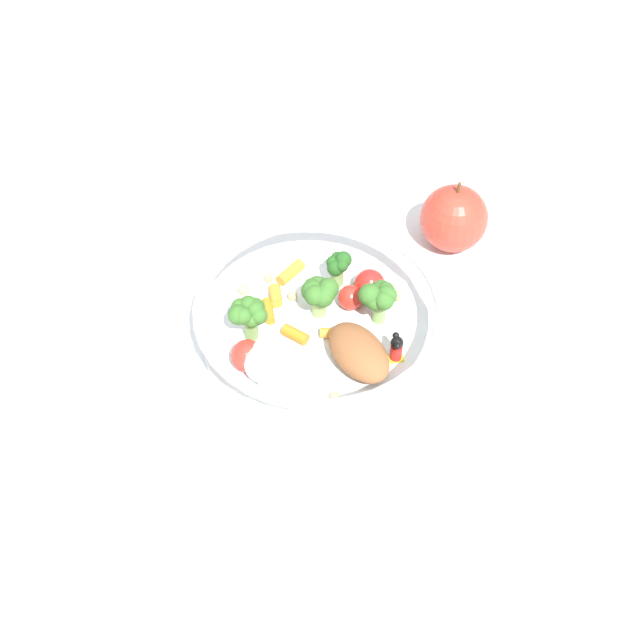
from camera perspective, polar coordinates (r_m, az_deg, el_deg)
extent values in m
plane|color=white|center=(0.83, -0.23, -1.01)|extent=(2.40, 2.40, 0.00)
cylinder|color=white|center=(0.82, 0.00, -1.22)|extent=(0.23, 0.23, 0.01)
torus|color=white|center=(0.78, 0.00, 1.02)|extent=(0.24, 0.24, 0.01)
ellipsoid|color=brown|center=(0.78, 2.70, -2.26)|extent=(0.07, 0.09, 0.04)
cylinder|color=#8EB766|center=(0.82, -0.06, 0.95)|extent=(0.01, 0.01, 0.02)
sphere|color=#386B28|center=(0.80, -0.38, 1.74)|extent=(0.02, 0.02, 0.02)
sphere|color=#386B28|center=(0.80, 0.13, 1.67)|extent=(0.02, 0.02, 0.02)
sphere|color=#386B28|center=(0.80, 0.35, 1.87)|extent=(0.02, 0.02, 0.02)
sphere|color=#386B28|center=(0.81, 0.37, 2.29)|extent=(0.02, 0.02, 0.02)
sphere|color=#386B28|center=(0.81, 0.29, 2.34)|extent=(0.02, 0.02, 0.02)
sphere|color=#386B28|center=(0.82, -0.21, 2.29)|extent=(0.02, 0.02, 0.02)
sphere|color=#386B28|center=(0.81, -0.58, 2.39)|extent=(0.02, 0.02, 0.02)
sphere|color=#386B28|center=(0.81, -0.51, 2.02)|extent=(0.02, 0.02, 0.02)
cylinder|color=#8EB766|center=(0.85, 1.19, 3.01)|extent=(0.01, 0.01, 0.02)
sphere|color=#23561E|center=(0.84, 1.08, 3.62)|extent=(0.02, 0.02, 0.02)
sphere|color=#23561E|center=(0.83, 1.54, 3.77)|extent=(0.01, 0.01, 0.01)
sphere|color=#23561E|center=(0.84, 1.62, 4.20)|extent=(0.02, 0.02, 0.02)
sphere|color=#23561E|center=(0.84, 1.21, 4.34)|extent=(0.01, 0.01, 0.01)
sphere|color=#23561E|center=(0.84, 0.90, 4.01)|extent=(0.01, 0.01, 0.01)
cylinder|color=#7FAD5B|center=(0.81, -4.79, -0.60)|extent=(0.01, 0.01, 0.02)
sphere|color=#386B28|center=(0.78, -5.35, 0.29)|extent=(0.02, 0.02, 0.02)
sphere|color=#386B28|center=(0.79, -4.76, 0.01)|extent=(0.02, 0.02, 0.02)
sphere|color=#386B28|center=(0.78, -4.29, 0.30)|extent=(0.02, 0.02, 0.02)
sphere|color=#386B28|center=(0.79, -4.51, 0.68)|extent=(0.02, 0.02, 0.02)
sphere|color=#386B28|center=(0.79, -4.55, 0.85)|extent=(0.02, 0.02, 0.02)
sphere|color=#386B28|center=(0.79, -4.99, 1.07)|extent=(0.02, 0.02, 0.02)
sphere|color=#386B28|center=(0.79, -5.56, 0.90)|extent=(0.02, 0.02, 0.02)
sphere|color=#386B28|center=(0.78, -5.69, 0.37)|extent=(0.02, 0.02, 0.02)
cylinder|color=#7FAD5B|center=(0.82, 4.12, 0.55)|extent=(0.01, 0.01, 0.02)
sphere|color=#386B28|center=(0.80, 3.77, 1.28)|extent=(0.02, 0.02, 0.02)
sphere|color=#386B28|center=(0.79, 4.45, 1.36)|extent=(0.02, 0.02, 0.02)
sphere|color=#386B28|center=(0.80, 4.61, 1.70)|extent=(0.02, 0.02, 0.02)
sphere|color=#386B28|center=(0.80, 4.54, 2.02)|extent=(0.02, 0.02, 0.02)
sphere|color=#386B28|center=(0.81, 4.25, 2.07)|extent=(0.02, 0.02, 0.02)
sphere|color=#386B28|center=(0.81, 3.91, 1.94)|extent=(0.02, 0.02, 0.02)
sphere|color=#386B28|center=(0.80, 3.48, 1.75)|extent=(0.02, 0.02, 0.02)
sphere|color=white|center=(0.76, -3.71, -3.68)|extent=(0.03, 0.03, 0.03)
sphere|color=white|center=(0.77, -2.83, -3.30)|extent=(0.03, 0.03, 0.03)
sphere|color=white|center=(0.77, -2.75, -3.08)|extent=(0.02, 0.02, 0.02)
sphere|color=white|center=(0.77, -2.35, -2.64)|extent=(0.03, 0.03, 0.03)
sphere|color=white|center=(0.77, -2.72, -2.30)|extent=(0.03, 0.03, 0.03)
sphere|color=white|center=(0.77, -3.74, -2.34)|extent=(0.03, 0.03, 0.03)
sphere|color=white|center=(0.77, -3.92, -3.05)|extent=(0.04, 0.04, 0.04)
cube|color=yellow|center=(0.80, 5.24, -2.64)|extent=(0.02, 0.02, 0.00)
cylinder|color=red|center=(0.79, 5.29, -2.19)|extent=(0.02, 0.02, 0.02)
sphere|color=black|center=(0.78, 5.36, -1.58)|extent=(0.01, 0.01, 0.01)
sphere|color=black|center=(0.77, 5.49, -1.67)|extent=(0.01, 0.01, 0.01)
sphere|color=black|center=(0.78, 5.28, -1.08)|extent=(0.01, 0.01, 0.01)
cylinder|color=orange|center=(0.81, -1.73, -1.01)|extent=(0.01, 0.03, 0.01)
cylinder|color=orange|center=(0.81, 0.94, -1.14)|extent=(0.02, 0.03, 0.01)
cylinder|color=orange|center=(0.84, -3.10, 1.70)|extent=(0.03, 0.02, 0.01)
cylinder|color=orange|center=(0.86, -2.06, 3.31)|extent=(0.03, 0.02, 0.01)
cylinder|color=orange|center=(0.83, -3.57, 0.63)|extent=(0.03, 0.03, 0.01)
sphere|color=red|center=(0.78, -5.06, -2.47)|extent=(0.03, 0.03, 0.03)
sphere|color=red|center=(0.84, 3.46, 2.49)|extent=(0.03, 0.03, 0.03)
sphere|color=red|center=(0.83, 2.13, 1.57)|extent=(0.03, 0.03, 0.03)
sphere|color=#D1B775|center=(0.84, -1.91, 1.67)|extent=(0.01, 0.01, 0.01)
sphere|color=#D1B775|center=(0.85, 2.52, 2.37)|extent=(0.01, 0.01, 0.01)
sphere|color=#D1B775|center=(0.76, 1.09, -5.40)|extent=(0.01, 0.01, 0.01)
sphere|color=tan|center=(0.86, -3.59, 2.94)|extent=(0.01, 0.01, 0.01)
sphere|color=#D1B775|center=(0.85, -5.22, 2.18)|extent=(0.01, 0.01, 0.01)
sphere|color=#D1B775|center=(0.85, 4.95, 2.34)|extent=(0.01, 0.01, 0.01)
sphere|color=#D1B775|center=(0.84, 5.48, 1.70)|extent=(0.01, 0.01, 0.01)
sphere|color=#BC3828|center=(0.90, 9.26, 6.96)|extent=(0.07, 0.07, 0.07)
cylinder|color=brown|center=(0.88, 9.60, 9.03)|extent=(0.00, 0.00, 0.01)
cube|color=white|center=(0.75, -13.01, -10.37)|extent=(0.16, 0.15, 0.01)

